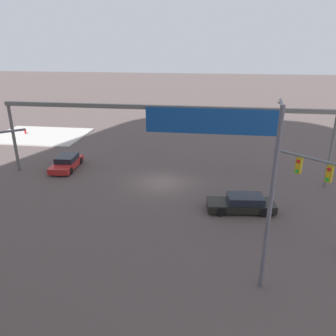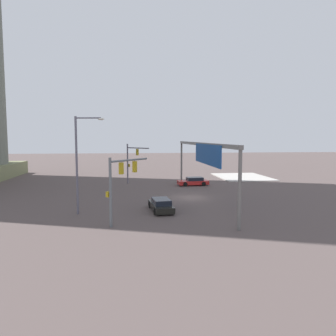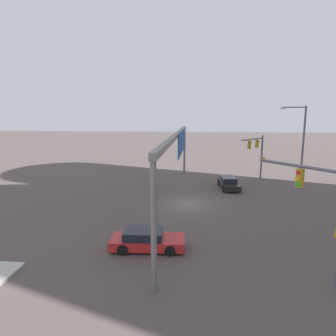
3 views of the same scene
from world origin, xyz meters
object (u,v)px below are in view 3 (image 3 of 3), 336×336
traffic_signal_near_corner (257,150)px  streetlamp_curved_arm (300,142)px  sedan_car_waiting_far (147,240)px  sedan_car_approaching (229,183)px  traffic_signal_opposite_side (324,203)px

traffic_signal_near_corner → streetlamp_curved_arm: streetlamp_curved_arm is taller
traffic_signal_near_corner → streetlamp_curved_arm: size_ratio=0.61×
streetlamp_curved_arm → sedan_car_waiting_far: streetlamp_curved_arm is taller
traffic_signal_near_corner → sedan_car_approaching: bearing=-2.1°
traffic_signal_near_corner → streetlamp_curved_arm: bearing=83.5°
sedan_car_approaching → streetlamp_curved_arm: bearing=87.2°
traffic_signal_opposite_side → sedan_car_approaching: (-18.42, -2.65, -3.33)m
traffic_signal_near_corner → sedan_car_approaching: 6.46m
sedan_car_approaching → traffic_signal_near_corner: bearing=132.6°
traffic_signal_near_corner → traffic_signal_opposite_side: (22.63, -1.07, 0.13)m
streetlamp_curved_arm → sedan_car_waiting_far: (16.36, -13.77, -4.57)m
streetlamp_curved_arm → traffic_signal_near_corner: bearing=-37.5°
traffic_signal_opposite_side → streetlamp_curved_arm: streetlamp_curved_arm is taller
traffic_signal_near_corner → sedan_car_approaching: (4.21, -3.72, -3.19)m
traffic_signal_near_corner → traffic_signal_opposite_side: 22.66m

